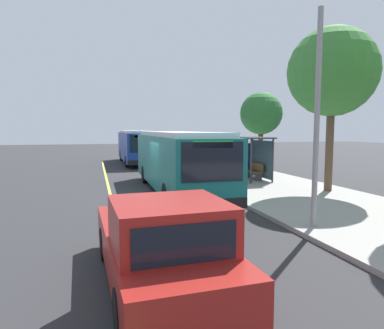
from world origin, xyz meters
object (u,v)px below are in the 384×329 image
transit_bus_main (177,159)px  pedestrian_commuter (224,164)px  pickup_truck (160,245)px  route_sign_post (238,152)px  waiting_bench (254,171)px  transit_bus_second (137,145)px

transit_bus_main → pedestrian_commuter: bearing=123.4°
pickup_truck → pedestrian_commuter: 13.58m
pickup_truck → route_sign_post: size_ratio=1.96×
waiting_bench → route_sign_post: route_sign_post is taller
transit_bus_main → route_sign_post: same height
transit_bus_main → waiting_bench: bearing=112.2°
transit_bus_main → transit_bus_second: 15.14m
transit_bus_main → pedestrian_commuter: size_ratio=6.57×
route_sign_post → pedestrian_commuter: bearing=172.3°
transit_bus_second → pickup_truck: (25.21, -2.46, -0.76)m
waiting_bench → pedestrian_commuter: pedestrian_commuter is taller
transit_bus_main → pickup_truck: transit_bus_main is taller
transit_bus_main → route_sign_post: size_ratio=3.96×
pickup_truck → pedestrian_commuter: size_ratio=3.25×
transit_bus_main → transit_bus_second: size_ratio=1.09×
waiting_bench → route_sign_post: size_ratio=0.57×
transit_bus_main → waiting_bench: transit_bus_main is taller
waiting_bench → pickup_truck: bearing=-32.7°
pedestrian_commuter → pickup_truck: bearing=-25.9°
transit_bus_second → pedestrian_commuter: transit_bus_second is taller
waiting_bench → route_sign_post: bearing=-38.2°
transit_bus_main → pedestrian_commuter: 3.92m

